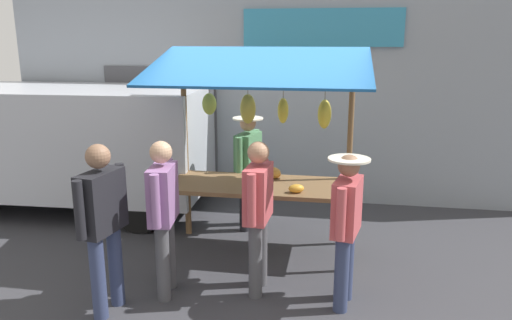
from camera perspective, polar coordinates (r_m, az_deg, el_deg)
ground_plane at (r=6.30m, az=0.47°, el=-10.43°), size 40.00×40.00×0.00m
street_backdrop at (r=7.97m, az=2.80°, el=7.45°), size 9.00×0.30×3.40m
market_stall at (r=5.86m, az=0.70°, el=3.63°), size 2.50×1.46×2.50m
vendor_with_sunhat at (r=6.74m, az=-0.93°, el=-0.34°), size 0.41×0.67×1.60m
shopper_with_ponytail at (r=4.85m, az=10.43°, el=-6.83°), size 0.40×0.66×1.55m
shopper_with_shopping_bag at (r=5.05m, az=-10.66°, el=-5.50°), size 0.28×0.69×1.63m
shopper_in_striped_shirt at (r=5.03m, az=0.26°, el=-5.50°), size 0.24×0.69×1.61m
shopper_in_grey_tee at (r=4.85m, az=-17.32°, el=-6.34°), size 0.30×0.70×1.67m
parked_van at (r=8.17m, az=-22.53°, el=2.47°), size 4.46×2.00×1.88m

